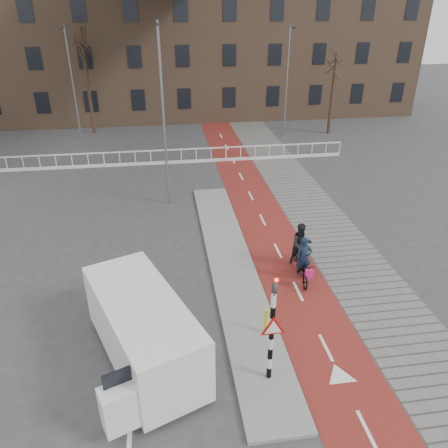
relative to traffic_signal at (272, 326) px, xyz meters
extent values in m
plane|color=#38383A|center=(0.60, 2.02, -1.99)|extent=(120.00, 120.00, 0.00)
cube|color=maroon|center=(2.10, 12.02, -1.98)|extent=(2.50, 60.00, 0.01)
cube|color=slate|center=(4.90, 12.02, -1.98)|extent=(3.00, 60.00, 0.01)
cube|color=gray|center=(-0.10, 6.02, -1.93)|extent=(1.80, 16.00, 0.12)
cylinder|color=black|center=(0.00, 0.02, -0.43)|extent=(0.14, 0.14, 2.88)
imported|color=black|center=(0.00, 0.02, 1.41)|extent=(0.13, 0.16, 0.80)
cylinder|color=#FF0C05|center=(0.00, -0.12, 1.59)|extent=(0.11, 0.02, 0.11)
cylinder|color=#D7C80B|center=(0.34, 1.88, -1.41)|extent=(0.12, 0.12, 0.91)
imported|color=black|center=(2.46, 4.71, -1.51)|extent=(0.79, 1.83, 0.93)
imported|color=#132136|center=(2.46, 4.71, -0.93)|extent=(0.63, 0.45, 1.63)
cube|color=#CD1D73|center=(2.51, 4.16, -1.33)|extent=(0.30, 0.21, 0.35)
imported|color=black|center=(2.60, 5.56, -1.42)|extent=(0.57, 1.89, 1.13)
imported|color=black|center=(2.60, 5.56, -0.86)|extent=(0.87, 0.69, 1.77)
cube|color=white|center=(-3.51, 1.38, -0.82)|extent=(3.78, 5.50, 2.04)
cube|color=#1E8D3F|center=(-4.54, 1.38, -0.92)|extent=(1.22, 3.04, 0.55)
cube|color=#1E8D3F|center=(-2.48, 1.38, -0.92)|extent=(1.22, 3.04, 0.55)
cube|color=black|center=(-3.51, -0.83, -0.42)|extent=(1.73, 0.72, 0.90)
cylinder|color=black|center=(-3.68, -0.56, -1.63)|extent=(0.50, 0.76, 0.71)
cylinder|color=black|center=(-2.06, 0.08, -1.63)|extent=(0.50, 0.76, 0.71)
cylinder|color=black|center=(-4.95, 2.67, -1.63)|extent=(0.50, 0.76, 0.71)
cylinder|color=black|center=(-3.34, 3.31, -1.63)|extent=(0.50, 0.76, 0.71)
cube|color=silver|center=(-4.40, 19.02, -1.04)|extent=(28.00, 0.08, 0.08)
cube|color=silver|center=(-4.40, 19.02, -1.89)|extent=(28.00, 0.10, 0.20)
cube|color=#7F6047|center=(-2.40, 34.02, 4.01)|extent=(46.00, 10.00, 12.00)
cylinder|color=#2F1E15|center=(-8.03, 27.53, 1.96)|extent=(0.26, 0.26, 7.91)
cylinder|color=#2F1E15|center=(10.86, 24.56, 1.08)|extent=(0.26, 0.26, 6.14)
cylinder|color=slate|center=(-2.44, 12.72, 2.49)|extent=(0.12, 0.12, 8.96)
cylinder|color=slate|center=(-8.86, 25.97, 2.07)|extent=(0.12, 0.12, 8.13)
cylinder|color=slate|center=(7.12, 24.57, 2.06)|extent=(0.12, 0.12, 8.09)
camera|label=1|loc=(-2.59, -8.82, 7.84)|focal=35.00mm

